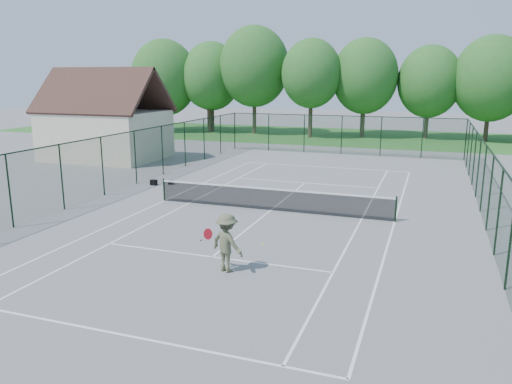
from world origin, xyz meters
The scene contains 10 objects.
ground centered at (0.00, 0.00, 0.00)m, with size 140.00×140.00×0.00m, color gray.
grass_far centered at (0.00, 30.00, 0.01)m, with size 80.00×16.00×0.01m, color #31752A.
court_lines centered at (0.00, 0.00, 0.00)m, with size 11.05×23.85×0.01m.
tennis_net centered at (0.00, 0.00, 0.58)m, with size 11.08×0.08×1.10m.
fence_enclosure centered at (0.00, 0.00, 1.56)m, with size 18.05×36.05×3.02m.
utility_building centered at (-16.00, 10.00, 3.12)m, with size 8.60×6.27×6.63m.
tree_line_far centered at (0.00, 30.00, 5.99)m, with size 39.40×6.40×9.70m.
sports_bag_a centered at (-7.89, 2.99, 0.15)m, with size 0.38×0.23×0.30m, color black.
sports_bag_b centered at (-7.05, 3.47, 0.12)m, with size 0.31×0.19×0.24m, color black.
tennis_player centered at (0.95, -7.37, 0.93)m, with size 1.96×1.08×1.85m.
Camera 1 is at (6.72, -20.92, 5.95)m, focal length 35.00 mm.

